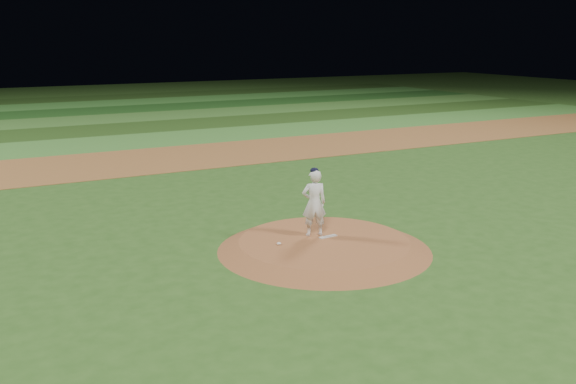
{
  "coord_description": "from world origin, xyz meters",
  "views": [
    {
      "loc": [
        -8.14,
        -13.47,
        5.39
      ],
      "look_at": [
        0.0,
        2.0,
        1.1
      ],
      "focal_mm": 40.0,
      "sensor_mm": 36.0,
      "label": 1
    }
  ],
  "objects_px": {
    "pitching_rubber": "(328,237)",
    "rosin_bag": "(279,244)",
    "pitchers_mound": "(324,245)",
    "pitcher_on_mound": "(314,202)"
  },
  "relations": [
    {
      "from": "pitchers_mound",
      "to": "pitching_rubber",
      "type": "height_order",
      "value": "pitching_rubber"
    },
    {
      "from": "pitching_rubber",
      "to": "rosin_bag",
      "type": "xyz_separation_m",
      "value": [
        -1.42,
        0.03,
        0.02
      ]
    },
    {
      "from": "pitchers_mound",
      "to": "rosin_bag",
      "type": "relative_size",
      "value": 49.23
    },
    {
      "from": "pitching_rubber",
      "to": "pitcher_on_mound",
      "type": "distance_m",
      "value": 0.97
    },
    {
      "from": "pitchers_mound",
      "to": "pitching_rubber",
      "type": "bearing_deg",
      "value": 40.53
    },
    {
      "from": "pitching_rubber",
      "to": "rosin_bag",
      "type": "height_order",
      "value": "rosin_bag"
    },
    {
      "from": "pitchers_mound",
      "to": "rosin_bag",
      "type": "distance_m",
      "value": 1.22
    },
    {
      "from": "pitching_rubber",
      "to": "pitcher_on_mound",
      "type": "xyz_separation_m",
      "value": [
        -0.26,
        0.3,
        0.88
      ]
    },
    {
      "from": "pitching_rubber",
      "to": "rosin_bag",
      "type": "bearing_deg",
      "value": 173.88
    },
    {
      "from": "pitching_rubber",
      "to": "pitcher_on_mound",
      "type": "height_order",
      "value": "pitcher_on_mound"
    }
  ]
}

